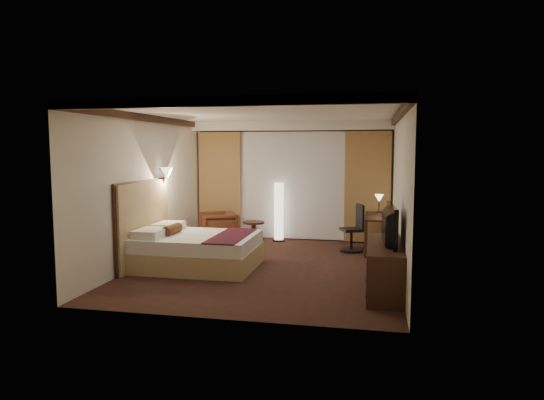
% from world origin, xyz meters
% --- Properties ---
extents(floor, '(4.50, 5.50, 0.01)m').
position_xyz_m(floor, '(0.00, 0.00, 0.00)').
color(floor, '#331C13').
rests_on(floor, ground).
extents(ceiling, '(4.50, 5.50, 0.01)m').
position_xyz_m(ceiling, '(0.00, 0.00, 2.70)').
color(ceiling, white).
rests_on(ceiling, back_wall).
extents(back_wall, '(4.50, 0.02, 2.70)m').
position_xyz_m(back_wall, '(0.00, 2.75, 1.35)').
color(back_wall, beige).
rests_on(back_wall, floor).
extents(left_wall, '(0.02, 5.50, 2.70)m').
position_xyz_m(left_wall, '(-2.25, 0.00, 1.35)').
color(left_wall, beige).
rests_on(left_wall, floor).
extents(right_wall, '(0.02, 5.50, 2.70)m').
position_xyz_m(right_wall, '(2.25, 0.00, 1.35)').
color(right_wall, beige).
rests_on(right_wall, floor).
extents(crown_molding, '(4.50, 5.50, 0.12)m').
position_xyz_m(crown_molding, '(0.00, 0.00, 2.64)').
color(crown_molding, black).
rests_on(crown_molding, ceiling).
extents(soffit, '(4.50, 0.50, 0.20)m').
position_xyz_m(soffit, '(0.00, 2.50, 2.60)').
color(soffit, white).
rests_on(soffit, ceiling).
extents(curtain_sheer, '(2.48, 0.04, 2.45)m').
position_xyz_m(curtain_sheer, '(0.00, 2.67, 1.25)').
color(curtain_sheer, silver).
rests_on(curtain_sheer, back_wall).
extents(curtain_left_drape, '(1.00, 0.14, 2.45)m').
position_xyz_m(curtain_left_drape, '(-1.70, 2.61, 1.25)').
color(curtain_left_drape, '#A9864D').
rests_on(curtain_left_drape, back_wall).
extents(curtain_right_drape, '(1.00, 0.14, 2.45)m').
position_xyz_m(curtain_right_drape, '(1.70, 2.61, 1.25)').
color(curtain_right_drape, '#A9864D').
rests_on(curtain_right_drape, back_wall).
extents(wall_sconce, '(0.24, 0.24, 0.24)m').
position_xyz_m(wall_sconce, '(-2.09, 0.48, 1.62)').
color(wall_sconce, white).
rests_on(wall_sconce, left_wall).
extents(bed, '(2.02, 1.58, 0.59)m').
position_xyz_m(bed, '(-1.18, -0.31, 0.30)').
color(bed, white).
rests_on(bed, floor).
extents(headboard, '(0.12, 1.88, 1.50)m').
position_xyz_m(headboard, '(-2.20, -0.31, 0.75)').
color(headboard, tan).
rests_on(headboard, floor).
extents(armchair, '(0.97, 0.99, 0.77)m').
position_xyz_m(armchair, '(-1.52, 1.83, 0.39)').
color(armchair, '#4E2817').
rests_on(armchair, floor).
extents(side_table, '(0.47, 0.47, 0.51)m').
position_xyz_m(side_table, '(-0.71, 1.86, 0.26)').
color(side_table, black).
rests_on(side_table, floor).
extents(floor_lamp, '(0.28, 0.28, 1.34)m').
position_xyz_m(floor_lamp, '(-0.26, 2.41, 0.67)').
color(floor_lamp, white).
rests_on(floor_lamp, floor).
extents(desk, '(0.55, 1.30, 0.75)m').
position_xyz_m(desk, '(1.95, 1.64, 0.38)').
color(desk, black).
rests_on(desk, floor).
extents(desk_lamp, '(0.18, 0.18, 0.34)m').
position_xyz_m(desk_lamp, '(1.95, 2.14, 0.92)').
color(desk_lamp, '#FFD899').
rests_on(desk_lamp, desk).
extents(office_chair, '(0.61, 0.61, 0.97)m').
position_xyz_m(office_chair, '(1.41, 1.59, 0.48)').
color(office_chair, black).
rests_on(office_chair, floor).
extents(dresser, '(0.50, 1.82, 0.71)m').
position_xyz_m(dresser, '(2.00, -1.11, 0.35)').
color(dresser, black).
rests_on(dresser, floor).
extents(television, '(0.74, 1.21, 0.15)m').
position_xyz_m(television, '(1.97, -1.11, 1.05)').
color(television, black).
rests_on(television, dresser).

